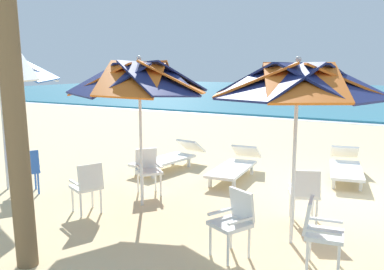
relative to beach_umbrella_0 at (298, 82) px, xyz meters
The scene contains 13 objects.
ground_plane 3.41m from the beach_umbrella_0, 79.08° to the left, with size 80.00×80.00×0.00m, color beige.
beach_umbrella_0 is the anchor object (origin of this frame).
plastic_chair_0 1.94m from the beach_umbrella_0, 92.67° to the left, with size 0.57×0.60×0.87m.
plastic_chair_1 1.97m from the beach_umbrella_0, 126.62° to the right, with size 0.59×0.61×0.87m.
plastic_chair_2 1.89m from the beach_umbrella_0, 49.34° to the right, with size 0.52×0.50×0.87m.
beach_umbrella_1 2.75m from the beach_umbrella_0, behind, with size 2.41×2.41×2.61m.
plastic_chair_3 3.63m from the beach_umbrella_0, 163.57° to the left, with size 0.63×0.63×0.87m.
plastic_chair_4 3.75m from the beach_umbrella_0, behind, with size 0.60×0.58×0.87m.
plastic_chair_5 5.35m from the beach_umbrella_0, behind, with size 0.62×0.61×0.87m.
sun_lounger_1 4.30m from the beach_umbrella_0, 88.18° to the left, with size 1.03×2.23×0.62m.
sun_lounger_2 3.92m from the beach_umbrella_0, 126.50° to the left, with size 0.81×2.19×0.62m.
sun_lounger_3 4.98m from the beach_umbrella_0, 144.01° to the left, with size 0.93×2.21×0.62m.
palm_tree_1 3.55m from the beach_umbrella_0, 140.02° to the right, with size 2.72×2.48×4.20m.
Camera 1 is at (0.93, -7.92, 2.44)m, focal length 38.31 mm.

